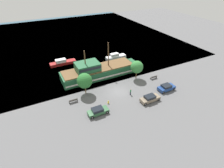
{
  "coord_description": "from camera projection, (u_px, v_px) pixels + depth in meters",
  "views": [
    {
      "loc": [
        -16.35,
        -29.17,
        24.26
      ],
      "look_at": [
        -0.59,
        2.0,
        1.2
      ],
      "focal_mm": 28.0,
      "sensor_mm": 36.0,
      "label": 1
    }
  ],
  "objects": [
    {
      "name": "ground_plane",
      "position": [
        118.0,
        92.0,
        41.25
      ],
      "size": [
        160.0,
        160.0,
        0.0
      ],
      "primitive_type": "plane",
      "color": "#5B5B5E"
    },
    {
      "name": "bench_promenade_east",
      "position": [
        154.0,
        77.0,
        45.94
      ],
      "size": [
        1.96,
        0.45,
        0.85
      ],
      "color": "#4C4742",
      "rests_on": "ground_plane"
    },
    {
      "name": "water_surface",
      "position": [
        69.0,
        37.0,
        74.02
      ],
      "size": [
        80.0,
        80.0,
        0.0
      ],
      "primitive_type": "plane",
      "color": "#33566B",
      "rests_on": "ground"
    },
    {
      "name": "bench_promenade_west",
      "position": [
        73.0,
        101.0,
        37.78
      ],
      "size": [
        1.87,
        0.45,
        0.85
      ],
      "color": "#4C4742",
      "rests_on": "ground_plane"
    },
    {
      "name": "pirate_ship",
      "position": [
        97.0,
        71.0,
        46.36
      ],
      "size": [
        21.04,
        5.54,
        8.88
      ],
      "color": "#1E5633",
      "rests_on": "water_surface"
    },
    {
      "name": "moored_boat_outer",
      "position": [
        62.0,
        62.0,
        52.8
      ],
      "size": [
        7.69,
        2.06,
        1.73
      ],
      "color": "maroon",
      "rests_on": "water_surface"
    },
    {
      "name": "pedestrian_walking_near",
      "position": [
        130.0,
        92.0,
        39.89
      ],
      "size": [
        0.32,
        0.32,
        1.59
      ],
      "color": "#232838",
      "rests_on": "ground_plane"
    },
    {
      "name": "fire_hydrant",
      "position": [
        108.0,
        102.0,
        37.42
      ],
      "size": [
        0.42,
        0.25,
        0.76
      ],
      "color": "yellow",
      "rests_on": "ground_plane"
    },
    {
      "name": "tree_row_mideast",
      "position": [
        137.0,
        67.0,
        44.49
      ],
      "size": [
        3.23,
        3.23,
        4.99
      ],
      "color": "brown",
      "rests_on": "ground_plane"
    },
    {
      "name": "parked_car_curb_rear",
      "position": [
        166.0,
        87.0,
        41.45
      ],
      "size": [
        4.16,
        1.98,
        1.48
      ],
      "color": "navy",
      "rests_on": "ground_plane"
    },
    {
      "name": "parked_car_curb_front",
      "position": [
        98.0,
        111.0,
        34.58
      ],
      "size": [
        4.19,
        1.82,
        1.47
      ],
      "color": "#2D5B38",
      "rests_on": "ground_plane"
    },
    {
      "name": "tree_row_east",
      "position": [
        85.0,
        81.0,
        38.97
      ],
      "size": [
        3.48,
        3.48,
        5.13
      ],
      "color": "brown",
      "rests_on": "ground_plane"
    },
    {
      "name": "parked_car_curb_mid",
      "position": [
        150.0,
        98.0,
        37.95
      ],
      "size": [
        4.46,
        1.8,
        1.48
      ],
      "color": "#7F705B",
      "rests_on": "ground_plane"
    },
    {
      "name": "moored_boat_dockside",
      "position": [
        116.0,
        57.0,
        55.95
      ],
      "size": [
        6.62,
        1.82,
        1.94
      ],
      "color": "silver",
      "rests_on": "water_surface"
    }
  ]
}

